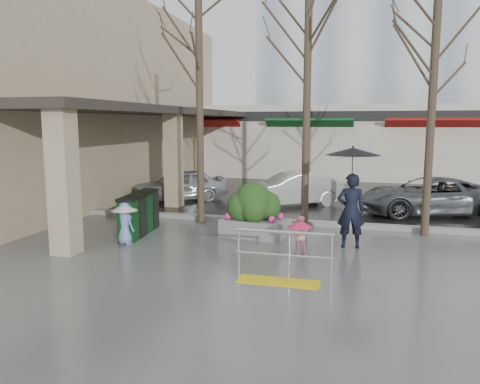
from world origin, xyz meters
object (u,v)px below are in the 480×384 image
at_px(news_boxes, 139,214).
at_px(car_a, 179,185).
at_px(child_blue, 125,219).
at_px(car_b, 292,189).
at_px(tree_west, 199,53).
at_px(tree_mideast, 435,53).
at_px(woman, 352,189).
at_px(child_pink, 300,232).
at_px(tree_midwest, 308,44).
at_px(handrail, 282,264).
at_px(planter, 254,211).
at_px(car_c, 428,196).

distance_m(news_boxes, car_a, 5.64).
bearing_deg(car_a, child_blue, -23.60).
distance_m(child_blue, car_b, 7.36).
bearing_deg(tree_west, car_b, 58.26).
bearing_deg(car_a, tree_west, -2.80).
distance_m(tree_mideast, news_boxes, 8.95).
bearing_deg(woman, child_pink, 33.79).
relative_size(tree_midwest, car_a, 1.89).
height_order(handrail, tree_mideast, tree_mideast).
height_order(tree_midwest, child_blue, tree_midwest).
height_order(tree_mideast, woman, tree_mideast).
xyz_separation_m(handrail, woman, (1.19, 2.98, 1.09)).
relative_size(planter, car_a, 0.49).
bearing_deg(tree_mideast, car_c, 81.90).
relative_size(tree_west, planter, 3.77).
bearing_deg(car_c, handrail, -39.54).
xyz_separation_m(tree_west, planter, (1.98, -1.32, -4.38)).
distance_m(child_pink, news_boxes, 4.64).
xyz_separation_m(handrail, tree_west, (-3.36, 4.80, 4.71)).
xyz_separation_m(car_a, car_c, (9.14, -0.53, 0.00)).
relative_size(handrail, tree_midwest, 0.27).
distance_m(tree_west, woman, 6.09).
relative_size(child_pink, car_b, 0.25).
height_order(child_pink, car_c, car_c).
bearing_deg(handrail, car_a, 123.36).
height_order(planter, car_b, planter).
height_order(car_a, car_c, same).
relative_size(car_b, car_c, 0.84).
bearing_deg(woman, child_blue, 4.00).
relative_size(handrail, car_b, 0.50).
bearing_deg(planter, handrail, -68.39).
bearing_deg(planter, tree_mideast, 16.27).
relative_size(handrail, tree_west, 0.28).
height_order(handrail, car_c, car_c).
distance_m(woman, child_blue, 5.72).
height_order(tree_mideast, car_c, tree_mideast).
bearing_deg(child_blue, child_pink, -154.56).
xyz_separation_m(child_blue, car_c, (7.94, 6.05, -0.03)).
bearing_deg(tree_west, child_blue, -108.80).
bearing_deg(woman, car_b, -74.75).
bearing_deg(tree_mideast, handrail, -123.19).
relative_size(child_pink, car_a, 0.25).
distance_m(tree_midwest, news_boxes, 6.63).
bearing_deg(child_pink, handrail, 85.81).
relative_size(car_a, car_b, 0.97).
height_order(child_blue, planter, planter).
distance_m(tree_midwest, car_c, 6.70).
bearing_deg(car_c, woman, -41.05).
bearing_deg(car_a, handrail, -0.54).
xyz_separation_m(tree_mideast, woman, (-1.95, -1.82, -3.40)).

